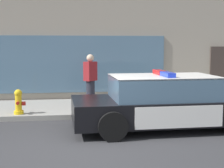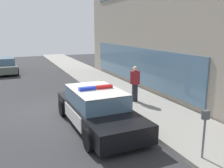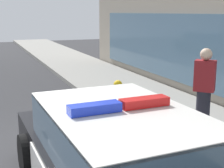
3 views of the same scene
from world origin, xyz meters
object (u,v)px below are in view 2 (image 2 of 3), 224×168
(police_cruiser, at_px, (97,108))
(pedestrian_on_sidewalk, at_px, (135,84))
(fire_hydrant, at_px, (101,86))
(parking_meter, at_px, (205,125))
(car_far_lane, at_px, (3,66))

(police_cruiser, distance_m, pedestrian_on_sidewalk, 3.18)
(fire_hydrant, relative_size, parking_meter, 0.54)
(police_cruiser, xyz_separation_m, parking_meter, (3.58, 1.72, 0.40))
(police_cruiser, height_order, parking_meter, police_cruiser)
(fire_hydrant, height_order, pedestrian_on_sidewalk, pedestrian_on_sidewalk)
(fire_hydrant, relative_size, pedestrian_on_sidewalk, 0.42)
(police_cruiser, relative_size, pedestrian_on_sidewalk, 2.97)
(police_cruiser, distance_m, fire_hydrant, 4.32)
(pedestrian_on_sidewalk, xyz_separation_m, parking_meter, (5.42, -0.86, 0.07))
(pedestrian_on_sidewalk, bearing_deg, parking_meter, 37.28)
(car_far_lane, xyz_separation_m, parking_meter, (17.24, 5.09, 0.45))
(pedestrian_on_sidewalk, relative_size, parking_meter, 1.28)
(pedestrian_on_sidewalk, bearing_deg, fire_hydrant, -109.94)
(police_cruiser, distance_m, parking_meter, 4.00)
(fire_hydrant, xyz_separation_m, car_far_lane, (-9.65, -4.99, 0.13))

